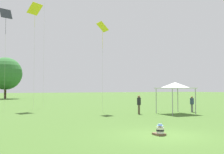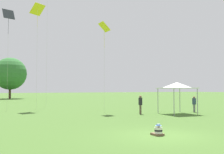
% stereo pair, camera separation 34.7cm
% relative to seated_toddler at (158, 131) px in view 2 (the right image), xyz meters
% --- Properties ---
extents(ground_plane, '(300.00, 300.00, 0.00)m').
position_rel_seated_toddler_xyz_m(ground_plane, '(0.11, -0.08, -0.21)').
color(ground_plane, '#426628').
extents(seated_toddler, '(0.47, 0.58, 0.56)m').
position_rel_seated_toddler_xyz_m(seated_toddler, '(0.00, 0.00, 0.00)').
color(seated_toddler, brown).
rests_on(seated_toddler, ground).
extents(person_standing_0, '(0.45, 0.45, 1.65)m').
position_rel_seated_toddler_xyz_m(person_standing_0, '(5.07, 9.27, 0.77)').
color(person_standing_0, brown).
rests_on(person_standing_0, ground).
extents(person_standing_2, '(0.50, 0.50, 1.52)m').
position_rel_seated_toddler_xyz_m(person_standing_2, '(10.64, 8.51, 0.68)').
color(person_standing_2, slate).
rests_on(person_standing_2, ground).
extents(canopy_tent, '(2.92, 2.92, 2.81)m').
position_rel_seated_toddler_xyz_m(canopy_tent, '(8.16, 8.05, 2.30)').
color(canopy_tent, white).
rests_on(canopy_tent, ground).
extents(kite_4, '(1.80, 1.64, 11.73)m').
position_rel_seated_toddler_xyz_m(kite_4, '(-1.91, 19.62, 10.80)').
color(kite_4, yellow).
rests_on(kite_4, ground).
extents(kite_6, '(1.25, 0.82, 10.29)m').
position_rel_seated_toddler_xyz_m(kite_6, '(-5.10, 17.83, 9.32)').
color(kite_6, '#1E2328').
rests_on(kite_6, ground).
extents(kite_7, '(0.86, 1.16, 8.73)m').
position_rel_seated_toddler_xyz_m(kite_7, '(3.25, 12.89, 7.93)').
color(kite_7, yellow).
rests_on(kite_7, ground).
extents(distant_tree_2, '(7.44, 7.44, 9.49)m').
position_rel_seated_toddler_xyz_m(distant_tree_2, '(-1.23, 54.35, 5.55)').
color(distant_tree_2, '#473323').
rests_on(distant_tree_2, ground).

